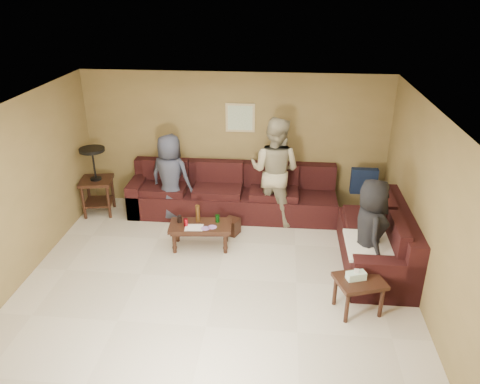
{
  "coord_description": "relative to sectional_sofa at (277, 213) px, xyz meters",
  "views": [
    {
      "loc": [
        0.85,
        -5.57,
        3.97
      ],
      "look_at": [
        0.25,
        0.85,
        1.0
      ],
      "focal_mm": 35.0,
      "sensor_mm": 36.0,
      "label": 1
    }
  ],
  "objects": [
    {
      "name": "room",
      "position": [
        -0.81,
        -1.52,
        1.34
      ],
      "size": [
        5.6,
        5.5,
        2.5
      ],
      "color": "beige",
      "rests_on": "ground"
    },
    {
      "name": "sectional_sofa",
      "position": [
        0.0,
        0.0,
        0.0
      ],
      "size": [
        4.65,
        2.9,
        0.97
      ],
      "color": "black",
      "rests_on": "ground"
    },
    {
      "name": "coffee_table",
      "position": [
        -1.2,
        -0.67,
        0.02
      ],
      "size": [
        1.02,
        0.57,
        0.69
      ],
      "rotation": [
        0.0,
        0.0,
        0.08
      ],
      "color": "#331A11",
      "rests_on": "ground"
    },
    {
      "name": "end_table_left",
      "position": [
        -3.26,
        0.35,
        0.33
      ],
      "size": [
        0.64,
        0.64,
        1.25
      ],
      "rotation": [
        0.0,
        0.0,
        0.17
      ],
      "color": "#331A11",
      "rests_on": "ground"
    },
    {
      "name": "side_table_right",
      "position": [
        1.09,
        -2.05,
        0.09
      ],
      "size": [
        0.71,
        0.64,
        0.63
      ],
      "rotation": [
        0.0,
        0.0,
        0.32
      ],
      "color": "#331A11",
      "rests_on": "ground"
    },
    {
      "name": "waste_bin",
      "position": [
        -0.75,
        -0.2,
        -0.19
      ],
      "size": [
        0.3,
        0.3,
        0.28
      ],
      "primitive_type": "cube",
      "rotation": [
        0.0,
        0.0,
        -0.4
      ],
      "color": "#331A11",
      "rests_on": "ground"
    },
    {
      "name": "wall_art",
      "position": [
        -0.71,
        0.96,
        1.37
      ],
      "size": [
        0.52,
        0.04,
        0.52
      ],
      "color": "tan",
      "rests_on": "ground"
    },
    {
      "name": "person_left",
      "position": [
        -1.88,
        0.31,
        0.45
      ],
      "size": [
        0.86,
        0.67,
        1.56
      ],
      "primitive_type": "imported",
      "rotation": [
        0.0,
        0.0,
        2.89
      ],
      "color": "#313444",
      "rests_on": "ground"
    },
    {
      "name": "person_middle",
      "position": [
        -0.06,
        0.39,
        0.62
      ],
      "size": [
        1.11,
        0.99,
        1.89
      ],
      "primitive_type": "imported",
      "rotation": [
        0.0,
        0.0,
        2.79
      ],
      "color": "tan",
      "rests_on": "ground"
    },
    {
      "name": "person_right",
      "position": [
        1.3,
        -1.31,
        0.45
      ],
      "size": [
        0.53,
        0.78,
        1.54
      ],
      "primitive_type": "imported",
      "rotation": [
        0.0,
        0.0,
        1.63
      ],
      "color": "black",
      "rests_on": "ground"
    }
  ]
}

